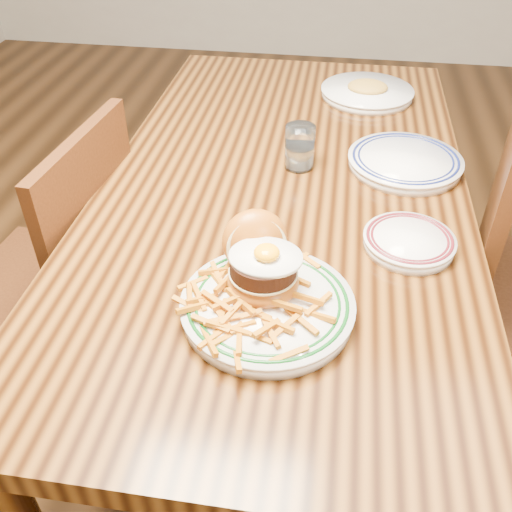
# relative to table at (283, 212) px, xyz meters

# --- Properties ---
(floor) EXTENTS (6.00, 6.00, 0.00)m
(floor) POSITION_rel_table_xyz_m (0.00, 0.00, -0.66)
(floor) COLOR black
(floor) RESTS_ON ground
(table) EXTENTS (0.85, 1.60, 0.75)m
(table) POSITION_rel_table_xyz_m (0.00, 0.00, 0.00)
(table) COLOR black
(table) RESTS_ON floor
(chair_left) EXTENTS (0.45, 0.45, 0.89)m
(chair_left) POSITION_rel_table_xyz_m (-0.56, -0.11, -0.18)
(chair_left) COLOR #43210D
(chair_left) RESTS_ON floor
(main_plate) EXTENTS (0.30, 0.32, 0.15)m
(main_plate) POSITION_rel_table_xyz_m (0.02, -0.43, 0.13)
(main_plate) COLOR silver
(main_plate) RESTS_ON table
(side_plate) EXTENTS (0.18, 0.18, 0.03)m
(side_plate) POSITION_rel_table_xyz_m (0.27, -0.21, 0.10)
(side_plate) COLOR silver
(side_plate) RESTS_ON table
(rear_plate) EXTENTS (0.28, 0.28, 0.03)m
(rear_plate) POSITION_rel_table_xyz_m (0.28, 0.11, 0.11)
(rear_plate) COLOR silver
(rear_plate) RESTS_ON table
(water_glass) EXTENTS (0.07, 0.07, 0.11)m
(water_glass) POSITION_rel_table_xyz_m (0.03, 0.07, 0.13)
(water_glass) COLOR white
(water_glass) RESTS_ON table
(far_plate) EXTENTS (0.28, 0.28, 0.05)m
(far_plate) POSITION_rel_table_xyz_m (0.19, 0.52, 0.10)
(far_plate) COLOR silver
(far_plate) RESTS_ON table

